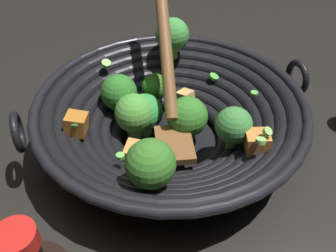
# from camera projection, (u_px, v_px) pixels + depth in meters

# --- Properties ---
(ground_plane) EXTENTS (4.00, 4.00, 0.00)m
(ground_plane) POSITION_uv_depth(u_px,v_px,m) (170.00, 145.00, 0.57)
(ground_plane) COLOR black
(wok) EXTENTS (0.41, 0.39, 0.22)m
(wok) POSITION_uv_depth(u_px,v_px,m) (169.00, 115.00, 0.53)
(wok) COLOR black
(wok) RESTS_ON ground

